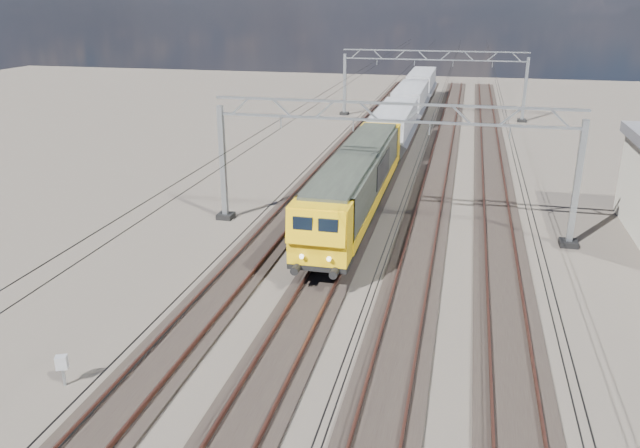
% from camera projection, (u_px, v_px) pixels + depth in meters
% --- Properties ---
extents(ground, '(160.00, 160.00, 0.00)m').
position_uv_depth(ground, '(376.00, 259.00, 30.89)').
color(ground, '#2A251F').
rests_on(ground, ground).
extents(track_outer_west, '(2.60, 140.00, 0.30)m').
position_uv_depth(track_outer_west, '(261.00, 247.00, 32.16)').
color(track_outer_west, black).
rests_on(track_outer_west, ground).
extents(track_loco, '(2.60, 140.00, 0.30)m').
position_uv_depth(track_loco, '(337.00, 254.00, 31.30)').
color(track_loco, black).
rests_on(track_loco, ground).
extents(track_inner_east, '(2.60, 140.00, 0.30)m').
position_uv_depth(track_inner_east, '(417.00, 261.00, 30.44)').
color(track_inner_east, black).
rests_on(track_inner_east, ground).
extents(track_outer_east, '(2.60, 140.00, 0.30)m').
position_uv_depth(track_outer_east, '(502.00, 269.00, 29.58)').
color(track_outer_east, black).
rests_on(track_outer_east, ground).
extents(catenary_gantry_mid, '(19.90, 0.90, 7.11)m').
position_uv_depth(catenary_gantry_mid, '(389.00, 163.00, 33.23)').
color(catenary_gantry_mid, '#90989D').
rests_on(catenary_gantry_mid, ground).
extents(catenary_gantry_far, '(19.90, 0.90, 7.11)m').
position_uv_depth(catenary_gantry_far, '(432.00, 81.00, 66.20)').
color(catenary_gantry_far, '#90989D').
rests_on(catenary_gantry_far, ground).
extents(overhead_wires, '(12.03, 140.00, 0.53)m').
position_uv_depth(overhead_wires, '(399.00, 115.00, 36.27)').
color(overhead_wires, black).
rests_on(overhead_wires, ground).
extents(locomotive, '(2.76, 21.10, 3.62)m').
position_uv_depth(locomotive, '(357.00, 181.00, 35.68)').
color(locomotive, black).
rests_on(locomotive, ground).
extents(hopper_wagon_lead, '(3.38, 13.00, 3.25)m').
position_uv_depth(hopper_wagon_lead, '(394.00, 125.00, 51.91)').
color(hopper_wagon_lead, black).
rests_on(hopper_wagon_lead, ground).
extents(hopper_wagon_mid, '(3.38, 13.00, 3.25)m').
position_uv_depth(hopper_wagon_mid, '(411.00, 100.00, 64.91)').
color(hopper_wagon_mid, black).
rests_on(hopper_wagon_mid, ground).
extents(hopper_wagon_third, '(3.38, 13.00, 3.25)m').
position_uv_depth(hopper_wagon_third, '(421.00, 83.00, 77.92)').
color(hopper_wagon_third, black).
rests_on(hopper_wagon_third, ground).
extents(trackside_cabinet, '(0.45, 0.40, 1.11)m').
position_uv_depth(trackside_cabinet, '(62.00, 364.00, 20.48)').
color(trackside_cabinet, '#90989D').
rests_on(trackside_cabinet, ground).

